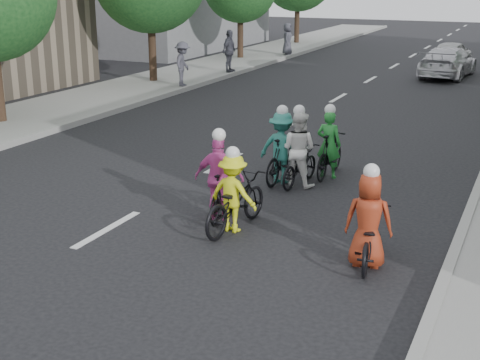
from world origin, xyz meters
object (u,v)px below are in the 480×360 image
Objects in this scene: spectator_0 at (183,64)px; follow_car_trail at (452,53)px; cyclist_2 at (234,199)px; cyclist_4 at (329,151)px; cyclist_3 at (299,157)px; follow_car_lead at (448,62)px; cyclist_0 at (282,153)px; cyclist_1 at (221,186)px; cyclist_5 at (369,230)px; spectator_2 at (287,39)px; spectator_1 at (229,51)px.

follow_car_trail is at bearing -48.80° from spectator_0.
follow_car_trail is 2.05× the size of spectator_0.
cyclist_4 is at bearing -91.51° from cyclist_2.
cyclist_3 is 18.17m from follow_car_lead.
cyclist_4 is 21.67m from follow_car_trail.
spectator_0 is (-8.45, 13.23, 0.44)m from cyclist_2.
cyclist_4 is 0.48× the size of follow_car_trail.
cyclist_3 is at bearing 66.43° from cyclist_4.
follow_car_lead is 2.64× the size of spectator_0.
cyclist_0 is 1.01× the size of spectator_0.
spectator_0 is (-8.19, 10.11, 0.35)m from cyclist_0.
spectator_0 is at bearing -68.13° from cyclist_1.
spectator_2 is at bearing -75.01° from cyclist_5.
cyclist_4 is 12.92m from spectator_0.
cyclist_5 is at bearing -154.44° from spectator_0.
follow_car_lead is at bearing -93.58° from cyclist_5.
cyclist_1 is at bearing 94.45° from follow_car_trail.
spectator_2 is (0.00, 7.60, -0.10)m from spectator_1.
spectator_1 reaches higher than cyclist_3.
spectator_0 reaches higher than spectator_2.
follow_car_lead is at bearing -62.53° from spectator_0.
spectator_1 is (-7.96, 17.16, 0.46)m from cyclist_1.
spectator_1 is at bearing 26.31° from follow_car_lead.
spectator_1 reaches higher than spectator_0.
cyclist_0 is at bearing -170.36° from spectator_2.
spectator_1 reaches higher than follow_car_trail.
spectator_0 is 1.03× the size of spectator_2.
cyclist_3 is 1.06× the size of spectator_2.
follow_car_trail is at bearing -84.21° from cyclist_2.
cyclist_2 is at bearing 82.93° from cyclist_4.
spectator_1 is at bearing 48.81° from follow_car_trail.
spectator_2 is at bearing -82.21° from cyclist_1.
cyclist_4 is at bearing -144.71° from spectator_1.
cyclist_3 is 13.31m from spectator_0.
spectator_1 reaches higher than cyclist_1.
follow_car_lead is 12.25m from spectator_0.
follow_car_trail is 2.10× the size of spectator_2.
cyclist_2 is at bearing -152.61° from spectator_1.
cyclist_3 is 23.74m from spectator_2.
cyclist_2 is at bearing 92.99° from cyclist_3.
follow_car_trail is (-2.22, 26.17, 0.03)m from cyclist_5.
cyclist_5 is 21.23m from spectator_1.
cyclist_0 is 1.21m from cyclist_4.
follow_car_lead is at bearing -66.87° from spectator_1.
cyclist_1 is 26.01m from spectator_2.
cyclist_5 is 0.48× the size of follow_car_trail.
cyclist_5 is (2.63, -0.50, -0.00)m from cyclist_2.
cyclist_3 is at bearing -147.63° from spectator_1.
follow_car_lead is at bearing 101.84° from follow_car_trail.
cyclist_1 is at bearing -153.39° from spectator_1.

